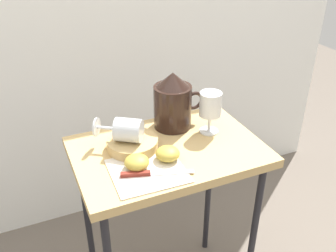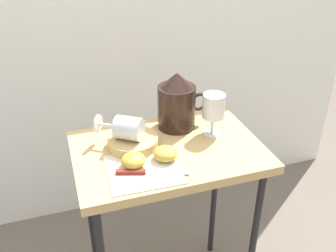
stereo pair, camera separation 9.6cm
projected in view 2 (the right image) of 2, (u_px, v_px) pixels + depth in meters
curtain_drape at (122, 28)px, 1.62m from camera, size 2.40×0.03×1.87m
table at (168, 168)px, 1.23m from camera, size 0.60×0.40×0.72m
linen_napkin at (143, 169)px, 1.09m from camera, size 0.22×0.20×0.00m
basket_tray at (133, 142)px, 1.19m from camera, size 0.16×0.16×0.03m
pitcher at (177, 106)px, 1.27m from camera, size 0.18×0.13×0.20m
wine_glass_upright at (213, 108)px, 1.22m from camera, size 0.07×0.07×0.15m
wine_glass_tipped_near at (127, 128)px, 1.16m from camera, size 0.16×0.14×0.07m
apple_half_left at (133, 160)px, 1.09m from camera, size 0.07×0.07×0.04m
apple_half_right at (165, 153)px, 1.12m from camera, size 0.07×0.07×0.04m
knife at (142, 172)px, 1.07m from camera, size 0.21×0.08×0.01m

